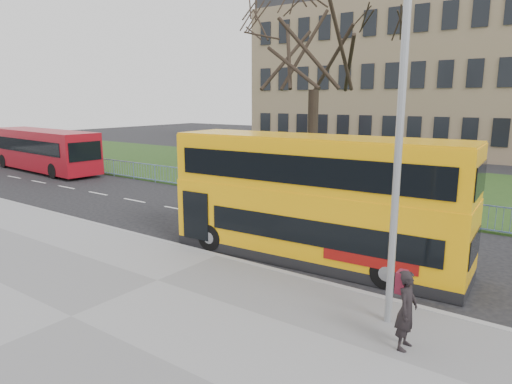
# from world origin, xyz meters

# --- Properties ---
(ground) EXTENTS (120.00, 120.00, 0.00)m
(ground) POSITION_xyz_m (0.00, 0.00, 0.00)
(ground) COLOR black
(ground) RESTS_ON ground
(pavement) EXTENTS (80.00, 10.50, 0.12)m
(pavement) POSITION_xyz_m (0.00, -6.75, 0.06)
(pavement) COLOR slate
(pavement) RESTS_ON ground
(kerb) EXTENTS (80.00, 0.20, 0.14)m
(kerb) POSITION_xyz_m (0.00, -1.55, 0.07)
(kerb) COLOR gray
(kerb) RESTS_ON ground
(grass_verge) EXTENTS (80.00, 15.40, 0.08)m
(grass_verge) POSITION_xyz_m (0.00, 14.30, 0.04)
(grass_verge) COLOR #1F3C15
(grass_verge) RESTS_ON ground
(guard_railing) EXTENTS (40.00, 0.12, 1.10)m
(guard_railing) POSITION_xyz_m (0.00, 6.60, 0.55)
(guard_railing) COLOR #6988BB
(guard_railing) RESTS_ON ground
(bare_tree) EXTENTS (9.07, 9.07, 12.96)m
(bare_tree) POSITION_xyz_m (-3.00, 10.00, 6.56)
(bare_tree) COLOR black
(bare_tree) RESTS_ON grass_verge
(civic_building) EXTENTS (30.00, 15.00, 14.00)m
(civic_building) POSITION_xyz_m (-5.00, 35.00, 7.00)
(civic_building) COLOR #887356
(civic_building) RESTS_ON ground
(yellow_bus) EXTENTS (9.36, 2.73, 3.88)m
(yellow_bus) POSITION_xyz_m (2.50, 0.11, 2.08)
(yellow_bus) COLOR #FFB10A
(yellow_bus) RESTS_ON ground
(red_bus) EXTENTS (11.15, 3.24, 2.90)m
(red_bus) POSITION_xyz_m (-21.76, 5.09, 1.54)
(red_bus) COLOR maroon
(red_bus) RESTS_ON ground
(pedestrian) EXTENTS (0.40, 0.60, 1.63)m
(pedestrian) POSITION_xyz_m (6.66, -3.61, 0.93)
(pedestrian) COLOR black
(pedestrian) RESTS_ON pavement
(street_lamp) EXTENTS (1.70, 0.30, 8.02)m
(street_lamp) POSITION_xyz_m (5.90, -2.72, 4.52)
(street_lamp) COLOR #93979B
(street_lamp) RESTS_ON pavement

